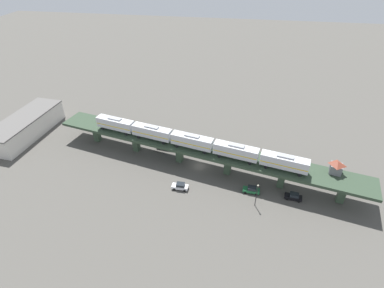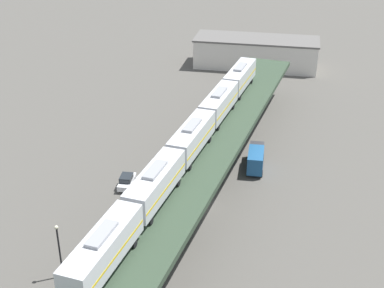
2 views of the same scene
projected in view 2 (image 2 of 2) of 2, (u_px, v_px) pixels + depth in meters
name	position (u px, v px, depth m)	size (l,w,h in m)	color
ground_plane	(197.00, 206.00, 73.17)	(400.00, 400.00, 0.00)	#4C4944
elevated_viaduct	(197.00, 169.00, 70.39)	(28.16, 91.63, 6.81)	#2C3D2C
subway_train	(192.00, 137.00, 70.97)	(16.27, 61.52, 4.45)	silver
street_car_green	(105.00, 267.00, 60.25)	(2.17, 4.50, 1.89)	#1E6638
street_car_white	(127.00, 181.00, 77.20)	(2.02, 4.44, 1.89)	silver
delivery_truck	(256.00, 158.00, 81.74)	(2.64, 7.29, 3.20)	#333338
street_lamp	(59.00, 247.00, 58.44)	(0.44, 0.44, 6.94)	black
warehouse_building	(256.00, 52.00, 124.65)	(29.31, 12.54, 6.80)	beige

